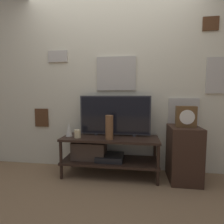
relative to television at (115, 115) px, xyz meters
The scene contains 9 objects.
ground_plane 0.90m from the television, 98.49° to the right, with size 12.00×12.00×0.00m, color #846647.
wall_back 0.56m from the television, 104.58° to the left, with size 6.40×0.08×2.70m.
media_console 0.52m from the television, 148.46° to the right, with size 1.29×0.45×0.53m.
television is the anchor object (origin of this frame).
vase_tall_ceramic 0.26m from the television, 101.31° to the right, with size 0.10×0.10×0.31m.
vase_slim_bronze 0.66m from the television, 169.21° to the right, with size 0.09×0.09×0.19m.
candle_jar 0.56m from the television, 158.30° to the right, with size 0.09×0.09×0.11m.
side_table 1.02m from the television, ahead, with size 0.37×0.46×0.70m.
mantel_clock 0.91m from the television, ahead, with size 0.24×0.11×0.26m.
Camera 1 is at (0.35, -2.02, 1.10)m, focal length 28.00 mm.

